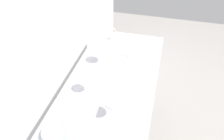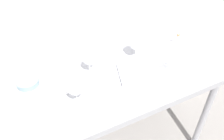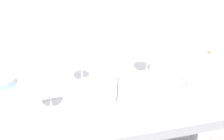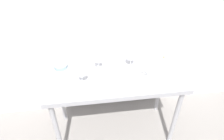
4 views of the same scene
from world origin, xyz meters
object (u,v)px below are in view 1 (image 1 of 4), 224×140
object	(u,v)px
wine_glass_far_left	(88,79)
wine_glass_near_left	(111,102)
tasting_sheet_upper	(77,109)
tasting_bowl	(54,134)
tasting_sheet_lower	(114,54)
wine_glass_far_right	(102,49)
wine_glass_near_right	(132,47)
open_notebook	(110,79)
decanter_funnel	(114,35)

from	to	relation	value
wine_glass_far_left	wine_glass_near_left	world-z (taller)	wine_glass_near_left
tasting_sheet_upper	tasting_bowl	xyz separation A→B (m)	(-0.22, 0.05, 0.02)
tasting_sheet_lower	wine_glass_far_right	bearing A→B (deg)	172.31
tasting_sheet_upper	wine_glass_near_right	bearing A→B (deg)	-22.83
wine_glass_near_left	tasting_sheet_lower	size ratio (longest dim) A/B	0.64
wine_glass_near_left	open_notebook	size ratio (longest dim) A/B	0.42
wine_glass_far_right	wine_glass_near_left	world-z (taller)	wine_glass_far_right
tasting_sheet_lower	decanter_funnel	size ratio (longest dim) A/B	2.01
wine_glass_far_left	tasting_bowl	bearing A→B (deg)	169.45
wine_glass_far_right	open_notebook	size ratio (longest dim) A/B	0.43
wine_glass_far_right	wine_glass_near_right	xyz separation A→B (m)	(0.12, -0.22, -0.02)
tasting_sheet_lower	tasting_sheet_upper	bearing A→B (deg)	-171.44
wine_glass_near_left	tasting_sheet_upper	xyz separation A→B (m)	(-0.00, 0.23, -0.12)
wine_glass_far_left	wine_glass_near_left	xyz separation A→B (m)	(-0.17, -0.20, 0.00)
tasting_sheet_upper	tasting_bowl	distance (m)	0.23
open_notebook	tasting_sheet_lower	size ratio (longest dim) A/B	1.53
wine_glass_far_left	wine_glass_near_left	size ratio (longest dim) A/B	0.95
open_notebook	decanter_funnel	size ratio (longest dim) A/B	3.07
decanter_funnel	wine_glass_far_left	bearing A→B (deg)	179.83
open_notebook	wine_glass_near_right	bearing A→B (deg)	-0.82
tasting_sheet_lower	decanter_funnel	xyz separation A→B (m)	(0.22, 0.05, 0.05)
wine_glass_near_left	open_notebook	xyz separation A→B (m)	(0.33, 0.10, -0.12)
open_notebook	tasting_bowl	xyz separation A→B (m)	(-0.56, 0.18, 0.02)
wine_glass_far_left	tasting_bowl	xyz separation A→B (m)	(-0.40, 0.07, -0.10)
wine_glass_near_right	decanter_funnel	world-z (taller)	wine_glass_near_right
tasting_bowl	wine_glass_far_right	bearing A→B (deg)	-5.31
decanter_funnel	tasting_sheet_lower	bearing A→B (deg)	-166.76
wine_glass_far_left	decanter_funnel	distance (m)	0.72
wine_glass_far_right	tasting_sheet_lower	xyz separation A→B (m)	(0.14, -0.06, -0.13)
tasting_bowl	wine_glass_near_left	bearing A→B (deg)	-50.90
wine_glass_near_left	wine_glass_near_right	bearing A→B (deg)	-0.63
wine_glass_near_right	tasting_bowl	size ratio (longest dim) A/B	1.12
decanter_funnel	wine_glass_near_right	bearing A→B (deg)	-138.67
wine_glass_far_right	decanter_funnel	world-z (taller)	wine_glass_far_right
wine_glass_far_left	tasting_bowl	distance (m)	0.41
wine_glass_far_right	decanter_funnel	size ratio (longest dim) A/B	1.33
wine_glass_far_left	wine_glass_near_left	distance (m)	0.27
tasting_sheet_lower	open_notebook	bearing A→B (deg)	-155.48
open_notebook	tasting_sheet_upper	xyz separation A→B (m)	(-0.33, 0.13, -0.00)
wine_glass_far_left	wine_glass_near_right	size ratio (longest dim) A/B	1.04
open_notebook	tasting_sheet_lower	bearing A→B (deg)	26.69
wine_glass_far_left	decanter_funnel	world-z (taller)	wine_glass_far_left
wine_glass_far_right	open_notebook	xyz separation A→B (m)	(-0.19, -0.11, -0.13)
wine_glass_far_left	open_notebook	size ratio (longest dim) A/B	0.40
wine_glass_far_left	wine_glass_near_right	bearing A→B (deg)	-24.13
tasting_bowl	decanter_funnel	bearing A→B (deg)	-3.92
wine_glass_far_right	decanter_funnel	distance (m)	0.37
wine_glass_far_left	tasting_bowl	size ratio (longest dim) A/B	1.16
tasting_bowl	tasting_sheet_upper	bearing A→B (deg)	-12.90
open_notebook	decanter_funnel	world-z (taller)	decanter_funnel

